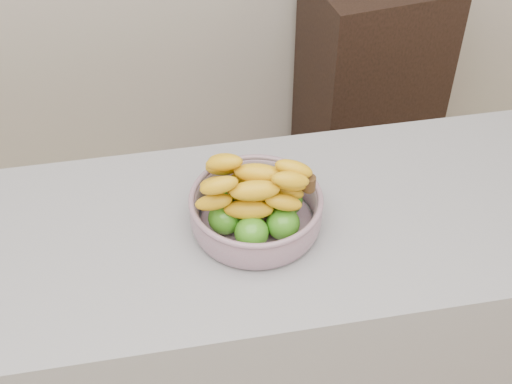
% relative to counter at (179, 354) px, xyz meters
% --- Properties ---
extents(room_shell, '(4.05, 4.05, 2.73)m').
position_rel_counter_xyz_m(room_shell, '(0.00, -0.65, 1.26)').
color(room_shell, beige).
rests_on(room_shell, ground).
extents(counter, '(2.00, 0.60, 0.90)m').
position_rel_counter_xyz_m(counter, '(0.00, 0.00, 0.00)').
color(counter, gray).
rests_on(counter, ground).
extents(cabinet, '(0.54, 0.45, 0.88)m').
position_rel_counter_xyz_m(cabinet, '(0.87, 1.13, -0.01)').
color(cabinet, black).
rests_on(cabinet, ground).
extents(fruit_bowl, '(0.29, 0.29, 0.18)m').
position_rel_counter_xyz_m(fruit_bowl, '(0.21, -0.00, 0.51)').
color(fruit_bowl, '#8F9FAC').
rests_on(fruit_bowl, counter).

